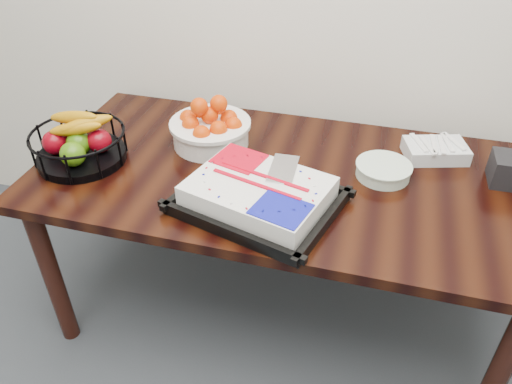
% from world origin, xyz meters
% --- Properties ---
extents(table, '(1.80, 0.90, 0.75)m').
position_xyz_m(table, '(0.00, 2.00, 0.66)').
color(table, black).
rests_on(table, ground).
extents(cake_tray, '(0.58, 0.51, 0.10)m').
position_xyz_m(cake_tray, '(-0.02, 1.78, 0.80)').
color(cake_tray, black).
rests_on(cake_tray, table).
extents(tangerine_bowl, '(0.32, 0.32, 0.20)m').
position_xyz_m(tangerine_bowl, '(-0.31, 2.12, 0.84)').
color(tangerine_bowl, white).
rests_on(tangerine_bowl, table).
extents(fruit_basket, '(0.35, 0.35, 0.19)m').
position_xyz_m(fruit_basket, '(-0.74, 1.88, 0.83)').
color(fruit_basket, black).
rests_on(fruit_basket, table).
extents(plate_stack, '(0.20, 0.20, 0.05)m').
position_xyz_m(plate_stack, '(0.36, 2.07, 0.78)').
color(plate_stack, white).
rests_on(plate_stack, table).
extents(fork_bag, '(0.26, 0.20, 0.06)m').
position_xyz_m(fork_bag, '(0.55, 2.25, 0.78)').
color(fork_bag, silver).
rests_on(fork_bag, table).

